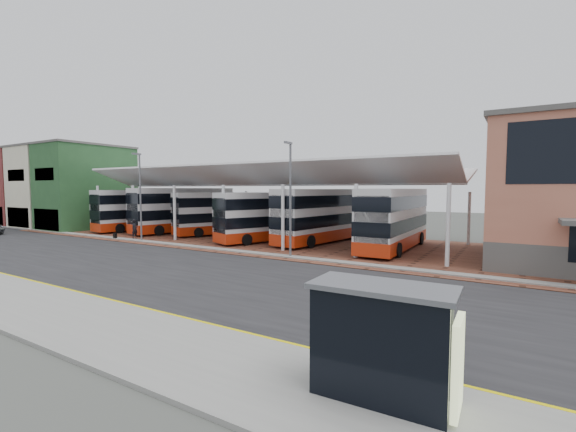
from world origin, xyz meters
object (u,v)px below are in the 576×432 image
bus_5 (394,219)px  pedestrian (135,229)px  bus_0 (144,210)px  bus_2 (224,213)px  bus_shelter (391,334)px  bus_3 (272,217)px  bus_4 (323,216)px  bus_1 (184,210)px

bus_5 → pedestrian: bus_5 is taller
bus_0 → bus_2: bearing=17.6°
bus_0 → bus_shelter: 41.70m
bus_3 → bus_5: bearing=26.1°
bus_3 → bus_5: bus_5 is taller
bus_3 → bus_4: (4.42, 1.68, 0.16)m
bus_3 → bus_shelter: 27.67m
bus_2 → pedestrian: size_ratio=5.72×
bus_4 → bus_5: 6.74m
bus_5 → bus_1: bearing=178.8°
bus_4 → bus_5: bearing=1.4°
bus_shelter → bus_4: bearing=117.4°
bus_1 → bus_3: 12.62m
bus_1 → pedestrian: bus_1 is taller
pedestrian → bus_5: bearing=-81.4°
bus_3 → bus_0: bearing=-159.2°
bus_1 → bus_4: bearing=13.7°
bus_2 → bus_4: bearing=23.2°
bus_1 → bus_2: bus_1 is taller
bus_2 → bus_1: bearing=-148.6°
bus_3 → bus_shelter: bus_3 is taller
bus_3 → bus_5: size_ratio=0.94×
bus_5 → pedestrian: (-23.16, -6.58, -1.44)m
bus_0 → bus_1: size_ratio=0.95×
bus_4 → pedestrian: 18.10m
bus_4 → bus_shelter: bearing=-52.6°
bus_0 → bus_5: bearing=10.7°
bus_2 → bus_5: 18.39m
bus_4 → pedestrian: (-16.47, -7.38, -1.43)m
bus_4 → bus_0: bearing=-168.2°
bus_4 → bus_5: size_ratio=1.02×
bus_0 → bus_3: (18.16, -0.24, -0.10)m
bus_0 → bus_5: 29.28m
bus_0 → bus_2: (10.91, 1.57, -0.12)m
bus_3 → bus_5: (11.11, 0.89, 0.17)m
bus_2 → pedestrian: 9.00m
bus_2 → bus_3: (7.25, -1.81, 0.02)m
bus_3 → bus_1: bearing=-163.5°
bus_1 → pedestrian: 6.98m
bus_1 → bus_2: size_ratio=1.13×
bus_3 → bus_2: bearing=-172.5°
bus_3 → bus_shelter: size_ratio=3.36×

